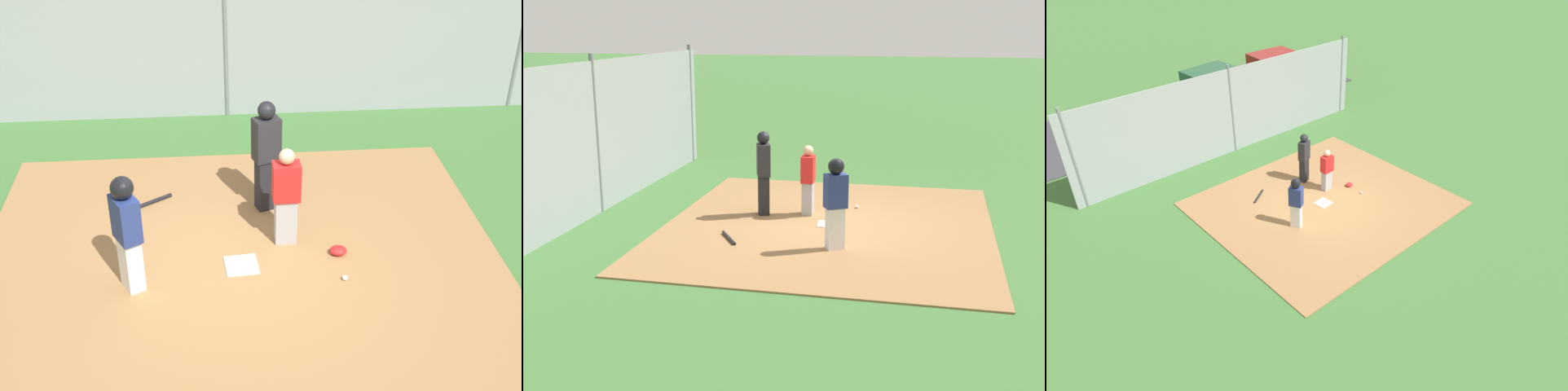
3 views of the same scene
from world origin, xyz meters
TOP-DOWN VIEW (x-y plane):
  - ground_plane at (0.00, 0.00)m, footprint 140.00×140.00m
  - dirt_infield at (0.00, 0.00)m, footprint 7.20×6.40m
  - home_plate at (0.00, 0.00)m, footprint 0.48×0.48m
  - catcher at (-0.66, -0.55)m, footprint 0.39×0.27m
  - umpire at (-0.46, -1.45)m, footprint 0.44×0.37m
  - runner at (1.42, 0.33)m, footprint 0.41×0.46m
  - baseball_bat at (1.33, -1.68)m, footprint 0.67×0.47m
  - catcher_mask at (-1.36, -0.16)m, footprint 0.24×0.20m
  - baseball at (-1.35, 0.42)m, footprint 0.07×0.07m
  - backstop_fence at (0.00, -4.95)m, footprint 12.00×0.10m
  - parked_car_red at (-6.30, -10.42)m, footprint 4.25×1.99m

SIDE VIEW (x-z plane):
  - ground_plane at x=0.00m, z-range 0.00..0.00m
  - dirt_infield at x=0.00m, z-range 0.00..0.03m
  - home_plate at x=0.00m, z-range 0.03..0.05m
  - baseball_bat at x=1.33m, z-range 0.03..0.09m
  - baseball at x=-1.35m, z-range 0.03..0.10m
  - catcher_mask at x=-1.36m, z-range 0.03..0.15m
  - parked_car_red at x=-6.30m, z-range -0.03..1.25m
  - catcher at x=-0.66m, z-range 0.05..1.52m
  - umpire at x=-0.46m, z-range 0.08..1.84m
  - runner at x=1.42m, z-range 0.15..1.80m
  - backstop_fence at x=0.00m, z-range -0.07..3.28m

